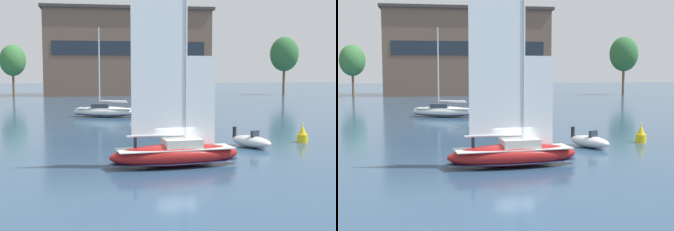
# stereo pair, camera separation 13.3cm
# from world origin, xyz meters

# --- Properties ---
(ground_plane) EXTENTS (400.00, 400.00, 0.00)m
(ground_plane) POSITION_xyz_m (0.00, 0.00, 0.00)
(ground_plane) COLOR #2D4C6B
(waterfront_building) EXTENTS (41.18, 15.90, 21.26)m
(waterfront_building) POSITION_xyz_m (3.49, 89.49, 10.67)
(waterfront_building) COLOR brown
(waterfront_building) RESTS_ON ground
(tree_shore_left) EXTENTS (7.05, 7.05, 14.51)m
(tree_shore_left) POSITION_xyz_m (42.34, 82.97, 10.16)
(tree_shore_left) COLOR brown
(tree_shore_left) RESTS_ON ground
(tree_shore_center) EXTENTS (5.79, 5.79, 11.91)m
(tree_shore_center) POSITION_xyz_m (-23.02, 81.53, 8.34)
(tree_shore_center) COLOR brown
(tree_shore_center) RESTS_ON ground
(sailboat_main) EXTENTS (8.79, 3.29, 11.81)m
(sailboat_main) POSITION_xyz_m (0.01, 0.00, 0.96)
(sailboat_main) COLOR maroon
(sailboat_main) RESTS_ON ground
(sailboat_moored_near_marina) EXTENTS (8.77, 5.05, 11.63)m
(sailboat_moored_near_marina) POSITION_xyz_m (-3.71, 32.73, 0.79)
(sailboat_moored_near_marina) COLOR white
(sailboat_moored_near_marina) RESTS_ON ground
(motor_tender) EXTENTS (3.22, 4.11, 1.48)m
(motor_tender) POSITION_xyz_m (7.25, 6.38, 0.48)
(motor_tender) COLOR silver
(motor_tender) RESTS_ON ground
(channel_buoy) EXTENTS (0.90, 0.90, 1.66)m
(channel_buoy) POSITION_xyz_m (12.43, 8.15, 0.65)
(channel_buoy) COLOR yellow
(channel_buoy) RESTS_ON ground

